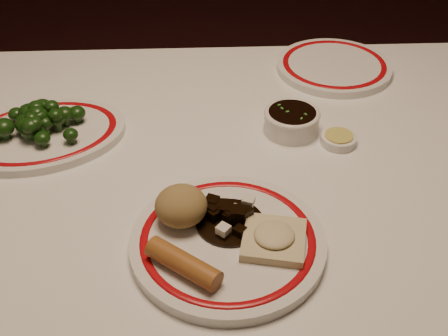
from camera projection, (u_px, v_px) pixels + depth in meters
dining_table at (210, 207)px, 1.01m from camera, size 1.20×0.90×0.75m
main_plate at (228, 242)px, 0.80m from camera, size 0.35×0.35×0.02m
rice_mound at (181, 206)px, 0.81m from camera, size 0.08×0.08×0.06m
spring_roll at (183, 264)px, 0.74m from camera, size 0.11×0.09×0.03m
fried_wonton at (274, 238)px, 0.78m from camera, size 0.10×0.10×0.02m
stirfry_heap at (230, 215)px, 0.82m from camera, size 0.10×0.10×0.03m
broccoli_plate at (42, 135)px, 1.01m from camera, size 0.35×0.32×0.02m
broccoli_pile at (35, 120)px, 0.99m from camera, size 0.16×0.12×0.05m
soy_bowl at (292, 122)px, 1.02m from camera, size 0.10×0.10×0.04m
sweet_sour_dish at (297, 113)px, 1.07m from camera, size 0.06×0.06×0.02m
mustard_dish at (338, 139)px, 1.00m from camera, size 0.06×0.06×0.02m
far_plate at (334, 66)px, 1.22m from camera, size 0.29×0.29×0.02m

